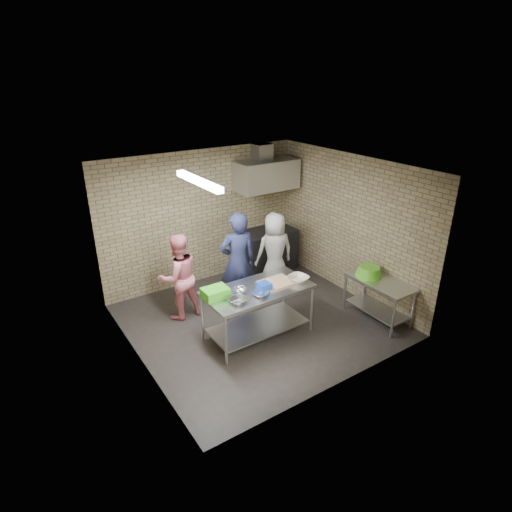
{
  "coord_description": "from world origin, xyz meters",
  "views": [
    {
      "loc": [
        -3.58,
        -5.33,
        4.08
      ],
      "look_at": [
        0.1,
        0.2,
        1.15
      ],
      "focal_mm": 29.85,
      "sensor_mm": 36.0,
      "label": 1
    }
  ],
  "objects_px": {
    "woman_white": "(274,251)",
    "green_crate": "(215,293)",
    "bottle_red": "(263,176)",
    "man_navy": "(238,262)",
    "bottle_green": "(278,175)",
    "blue_tub": "(264,287)",
    "woman_pink": "(179,277)",
    "side_counter": "(378,300)",
    "prep_table": "(258,312)",
    "green_basin": "(369,271)",
    "stove": "(267,250)"
  },
  "relations": [
    {
      "from": "bottle_red",
      "to": "woman_white",
      "type": "relative_size",
      "value": 0.11
    },
    {
      "from": "green_basin",
      "to": "bottle_green",
      "type": "xyz_separation_m",
      "value": [
        0.02,
        2.74,
        1.18
      ]
    },
    {
      "from": "green_crate",
      "to": "woman_white",
      "type": "relative_size",
      "value": 0.25
    },
    {
      "from": "side_counter",
      "to": "blue_tub",
      "type": "distance_m",
      "value": 2.16
    },
    {
      "from": "bottle_red",
      "to": "woman_white",
      "type": "xyz_separation_m",
      "value": [
        -0.41,
        -1.02,
        -1.24
      ]
    },
    {
      "from": "bottle_red",
      "to": "bottle_green",
      "type": "xyz_separation_m",
      "value": [
        0.4,
        0.0,
        -0.01
      ]
    },
    {
      "from": "green_basin",
      "to": "bottle_green",
      "type": "height_order",
      "value": "bottle_green"
    },
    {
      "from": "prep_table",
      "to": "woman_white",
      "type": "relative_size",
      "value": 1.11
    },
    {
      "from": "bottle_red",
      "to": "man_navy",
      "type": "height_order",
      "value": "bottle_red"
    },
    {
      "from": "stove",
      "to": "green_crate",
      "type": "xyz_separation_m",
      "value": [
        -2.29,
        -1.89,
        0.5
      ]
    },
    {
      "from": "man_navy",
      "to": "woman_white",
      "type": "height_order",
      "value": "man_navy"
    },
    {
      "from": "prep_table",
      "to": "blue_tub",
      "type": "bearing_deg",
      "value": -63.43
    },
    {
      "from": "green_crate",
      "to": "bottle_red",
      "type": "relative_size",
      "value": 2.16
    },
    {
      "from": "prep_table",
      "to": "green_basin",
      "type": "bearing_deg",
      "value": -13.55
    },
    {
      "from": "woman_white",
      "to": "green_crate",
      "type": "bearing_deg",
      "value": 41.56
    },
    {
      "from": "side_counter",
      "to": "woman_pink",
      "type": "distance_m",
      "value": 3.5
    },
    {
      "from": "bottle_green",
      "to": "blue_tub",
      "type": "bearing_deg",
      "value": -130.22
    },
    {
      "from": "man_navy",
      "to": "woman_pink",
      "type": "xyz_separation_m",
      "value": [
        -1.03,
        0.29,
        -0.14
      ]
    },
    {
      "from": "stove",
      "to": "bottle_red",
      "type": "distance_m",
      "value": 1.6
    },
    {
      "from": "bottle_green",
      "to": "green_basin",
      "type": "bearing_deg",
      "value": -90.42
    },
    {
      "from": "bottle_red",
      "to": "woman_white",
      "type": "height_order",
      "value": "bottle_red"
    },
    {
      "from": "blue_tub",
      "to": "woman_pink",
      "type": "bearing_deg",
      "value": 122.22
    },
    {
      "from": "green_crate",
      "to": "bottle_red",
      "type": "height_order",
      "value": "bottle_red"
    },
    {
      "from": "prep_table",
      "to": "green_crate",
      "type": "distance_m",
      "value": 0.88
    },
    {
      "from": "side_counter",
      "to": "stove",
      "type": "xyz_separation_m",
      "value": [
        -0.45,
        2.75,
        0.08
      ]
    },
    {
      "from": "bottle_red",
      "to": "bottle_green",
      "type": "height_order",
      "value": "bottle_red"
    },
    {
      "from": "green_basin",
      "to": "woman_white",
      "type": "bearing_deg",
      "value": 114.72
    },
    {
      "from": "side_counter",
      "to": "green_basin",
      "type": "distance_m",
      "value": 0.52
    },
    {
      "from": "green_crate",
      "to": "man_navy",
      "type": "distance_m",
      "value": 1.25
    },
    {
      "from": "prep_table",
      "to": "green_basin",
      "type": "height_order",
      "value": "green_basin"
    },
    {
      "from": "prep_table",
      "to": "side_counter",
      "type": "bearing_deg",
      "value": -19.86
    },
    {
      "from": "bottle_green",
      "to": "prep_table",
      "type": "bearing_deg",
      "value": -132.16
    },
    {
      "from": "man_navy",
      "to": "bottle_red",
      "type": "bearing_deg",
      "value": -126.1
    },
    {
      "from": "woman_pink",
      "to": "woman_white",
      "type": "height_order",
      "value": "woman_white"
    },
    {
      "from": "side_counter",
      "to": "green_basin",
      "type": "xyz_separation_m",
      "value": [
        -0.02,
        0.25,
        0.46
      ]
    },
    {
      "from": "stove",
      "to": "bottle_green",
      "type": "distance_m",
      "value": 1.65
    },
    {
      "from": "man_navy",
      "to": "woman_pink",
      "type": "bearing_deg",
      "value": -3.84
    },
    {
      "from": "bottle_red",
      "to": "woman_pink",
      "type": "height_order",
      "value": "bottle_red"
    },
    {
      "from": "green_basin",
      "to": "woman_white",
      "type": "relative_size",
      "value": 0.29
    },
    {
      "from": "bottle_green",
      "to": "woman_white",
      "type": "xyz_separation_m",
      "value": [
        -0.81,
        -1.02,
        -1.23
      ]
    },
    {
      "from": "side_counter",
      "to": "stove",
      "type": "distance_m",
      "value": 2.79
    },
    {
      "from": "bottle_red",
      "to": "woman_pink",
      "type": "bearing_deg",
      "value": -157.94
    },
    {
      "from": "woman_pink",
      "to": "side_counter",
      "type": "bearing_deg",
      "value": 143.18
    },
    {
      "from": "green_crate",
      "to": "green_basin",
      "type": "relative_size",
      "value": 0.84
    },
    {
      "from": "blue_tub",
      "to": "bottle_green",
      "type": "height_order",
      "value": "bottle_green"
    },
    {
      "from": "green_crate",
      "to": "green_basin",
      "type": "height_order",
      "value": "green_crate"
    },
    {
      "from": "man_navy",
      "to": "woman_white",
      "type": "relative_size",
      "value": 1.17
    },
    {
      "from": "side_counter",
      "to": "woman_pink",
      "type": "relative_size",
      "value": 0.77
    },
    {
      "from": "blue_tub",
      "to": "bottle_green",
      "type": "relative_size",
      "value": 1.29
    },
    {
      "from": "prep_table",
      "to": "woman_pink",
      "type": "relative_size",
      "value": 1.12
    }
  ]
}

